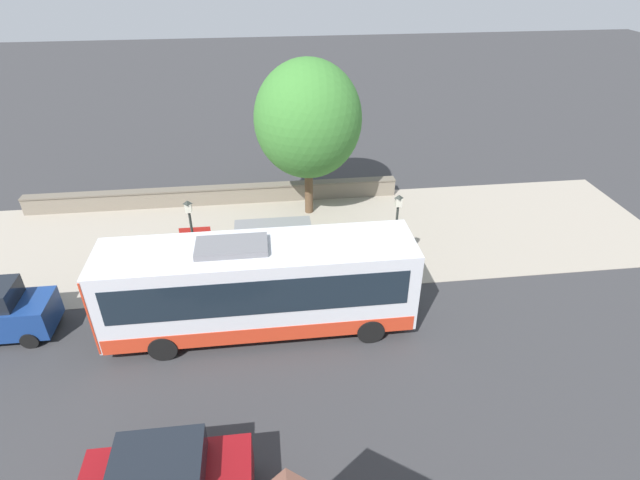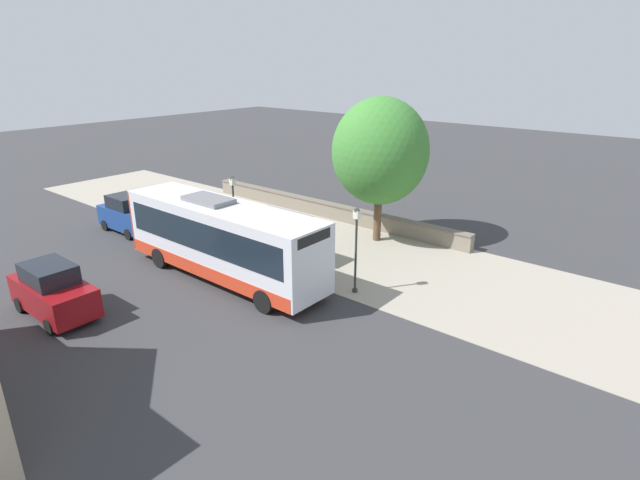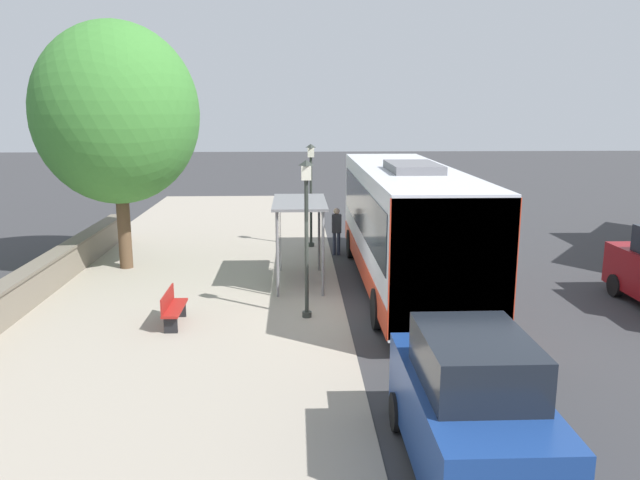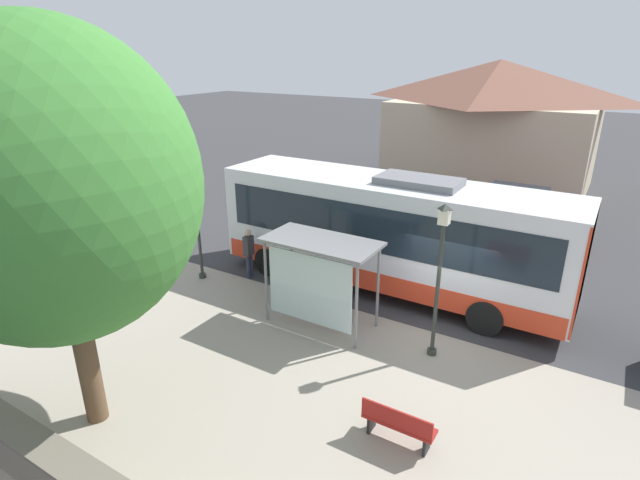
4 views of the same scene
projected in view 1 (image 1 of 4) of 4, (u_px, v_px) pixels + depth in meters
The scene contains 10 objects.
ground_plane at pixel (205, 300), 20.33m from camera, with size 120.00×120.00×0.00m, color #353538.
sidewalk_plaza at pixel (212, 242), 24.12m from camera, with size 9.00×44.00×0.02m.
stone_wall at pixel (215, 195), 27.28m from camera, with size 0.60×20.00×0.99m.
bus at pixel (259, 285), 17.91m from camera, with size 2.76×11.09×3.79m.
bus_shelter at pixel (273, 235), 20.65m from camera, with size 1.58×3.14×2.54m.
pedestrian at pixel (366, 271), 20.31m from camera, with size 0.34×0.23×1.73m.
bench at pixel (195, 236), 23.67m from camera, with size 0.40×1.47×0.88m.
street_lamp_near at pixel (193, 237), 19.91m from camera, with size 0.28×0.28×4.03m.
street_lamp_far at pixel (396, 230), 20.50m from camera, with size 0.28×0.28×3.94m.
shade_tree at pixel (308, 120), 24.05m from camera, with size 5.22×5.22×7.95m.
Camera 1 is at (16.46, 2.76, 12.76)m, focal length 28.00 mm.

